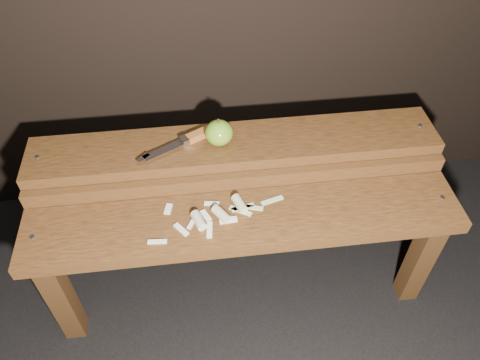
{
  "coord_description": "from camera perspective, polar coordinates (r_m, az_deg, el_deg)",
  "views": [
    {
      "loc": [
        -0.11,
        -0.84,
        1.4
      ],
      "look_at": [
        0.0,
        0.06,
        0.45
      ],
      "focal_mm": 35.0,
      "sensor_mm": 36.0,
      "label": 1
    }
  ],
  "objects": [
    {
      "name": "bench_rear_tier",
      "position": [
        1.42,
        -0.52,
        2.06
      ],
      "size": [
        1.2,
        0.21,
        0.5
      ],
      "color": "#38200E",
      "rests_on": "ground"
    },
    {
      "name": "knife",
      "position": [
        1.37,
        -5.72,
        5.2
      ],
      "size": [
        0.25,
        0.14,
        0.02
      ],
      "color": "#955420",
      "rests_on": "bench_rear_tier"
    },
    {
      "name": "apple",
      "position": [
        1.34,
        -2.58,
        5.78
      ],
      "size": [
        0.08,
        0.08,
        0.08
      ],
      "color": "olive",
      "rests_on": "bench_rear_tier"
    },
    {
      "name": "bench_front_tier",
      "position": [
        1.31,
        0.65,
        -6.71
      ],
      "size": [
        1.2,
        0.2,
        0.42
      ],
      "color": "#38200E",
      "rests_on": "ground"
    },
    {
      "name": "ground",
      "position": [
        1.64,
        0.26,
        -12.46
      ],
      "size": [
        60.0,
        60.0,
        0.0
      ],
      "primitive_type": "plane",
      "color": "black"
    },
    {
      "name": "apple_scraps",
      "position": [
        1.26,
        -2.64,
        -4.14
      ],
      "size": [
        0.38,
        0.13,
        0.03
      ],
      "color": "beige",
      "rests_on": "bench_front_tier"
    }
  ]
}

